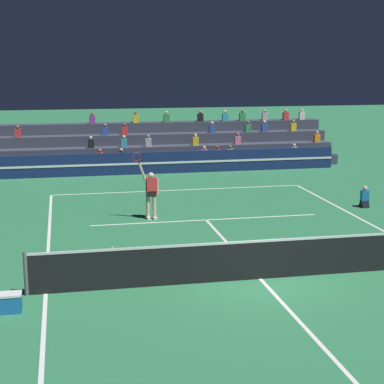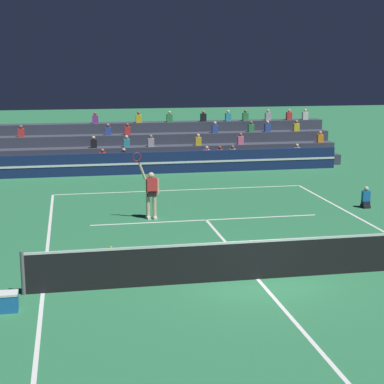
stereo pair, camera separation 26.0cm
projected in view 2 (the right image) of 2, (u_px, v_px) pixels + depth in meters
ground_plane at (258, 279)px, 16.79m from camera, size 120.00×120.00×0.00m
court_lines at (258, 279)px, 16.79m from camera, size 11.10×23.90×0.01m
tennis_net at (258, 259)px, 16.68m from camera, size 12.00×0.10×1.10m
sponsor_banner_wall at (166, 162)px, 32.32m from camera, size 18.00×0.26×1.10m
bleacher_stand at (157, 148)px, 35.31m from camera, size 19.59×3.80×2.83m
ball_kid_courtside at (366, 199)px, 24.82m from camera, size 0.30×0.36×0.84m
tennis_player at (151, 192)px, 22.94m from camera, size 0.99×0.32×2.49m
tennis_ball at (111, 247)px, 19.53m from camera, size 0.07×0.07×0.07m
equipment_cooler at (7, 302)px, 14.62m from camera, size 0.50×0.38×0.45m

